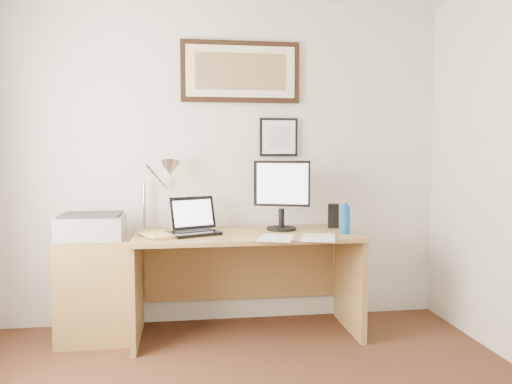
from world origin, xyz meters
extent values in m
cube|color=silver|center=(0.00, 2.00, 1.25)|extent=(3.50, 0.02, 2.50)
cube|color=olive|center=(-0.92, 1.68, 0.36)|extent=(0.50, 0.40, 0.73)
cylinder|color=#0D50AA|center=(0.85, 1.51, 0.85)|extent=(0.07, 0.07, 0.20)
cylinder|color=#0D50AA|center=(0.85, 1.51, 0.96)|extent=(0.04, 0.04, 0.02)
cube|color=black|center=(0.85, 1.79, 0.84)|extent=(0.10, 0.09, 0.19)
cube|color=white|center=(0.32, 1.39, 0.75)|extent=(0.31, 0.38, 0.00)
cube|color=white|center=(0.61, 1.34, 0.75)|extent=(0.31, 0.37, 0.00)
cube|color=#D6BA65|center=(0.72, 1.45, 0.76)|extent=(0.09, 0.09, 0.01)
cylinder|color=white|center=(0.58, 1.44, 0.76)|extent=(0.14, 0.06, 0.02)
imported|color=#E0BE69|center=(-0.55, 1.52, 0.76)|extent=(0.31, 0.34, 0.02)
cube|color=olive|center=(0.15, 1.63, 0.73)|extent=(1.60, 0.70, 0.03)
cube|color=olive|center=(-0.63, 1.63, 0.36)|extent=(0.04, 0.65, 0.72)
cube|color=olive|center=(0.93, 1.63, 0.36)|extent=(0.04, 0.65, 0.72)
cube|color=olive|center=(0.15, 1.96, 0.45)|extent=(1.50, 0.03, 0.55)
cube|color=black|center=(-0.23, 1.60, 0.76)|extent=(0.41, 0.36, 0.02)
cube|color=black|center=(-0.23, 1.63, 0.78)|extent=(0.31, 0.23, 0.00)
cube|color=black|center=(-0.23, 1.74, 0.89)|extent=(0.34, 0.20, 0.23)
cube|color=white|center=(-0.23, 1.73, 0.89)|extent=(0.30, 0.17, 0.18)
cylinder|color=black|center=(0.43, 1.74, 0.76)|extent=(0.22, 0.22, 0.02)
cylinder|color=black|center=(0.43, 1.74, 0.84)|extent=(0.04, 0.04, 0.14)
cube|color=black|center=(0.43, 1.73, 1.10)|extent=(0.41, 0.17, 0.34)
cube|color=silver|center=(0.43, 1.71, 1.10)|extent=(0.36, 0.13, 0.30)
cube|color=#A6A6A9|center=(-0.93, 1.65, 0.81)|extent=(0.44, 0.34, 0.16)
cube|color=#2F2F2F|center=(-0.93, 1.65, 0.90)|extent=(0.40, 0.30, 0.02)
cylinder|color=silver|center=(-0.59, 1.92, 0.93)|extent=(0.02, 0.02, 0.36)
cylinder|color=silver|center=(-0.49, 1.86, 1.15)|extent=(0.15, 0.23, 0.19)
cone|color=silver|center=(-0.39, 1.80, 1.21)|extent=(0.16, 0.18, 0.15)
cube|color=black|center=(0.15, 1.98, 1.95)|extent=(0.92, 0.03, 0.47)
cube|color=beige|center=(0.15, 1.96, 1.95)|extent=(0.84, 0.01, 0.39)
cube|color=brown|center=(0.15, 1.95, 1.95)|extent=(0.70, 0.00, 0.28)
cube|color=black|center=(0.45, 1.98, 1.45)|extent=(0.30, 0.02, 0.30)
cube|color=white|center=(0.45, 1.96, 1.45)|extent=(0.26, 0.00, 0.26)
cube|color=#B6BBC1|center=(0.45, 1.96, 1.45)|extent=(0.17, 0.00, 0.17)
camera|label=1|loc=(-0.28, -1.90, 1.33)|focal=35.00mm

